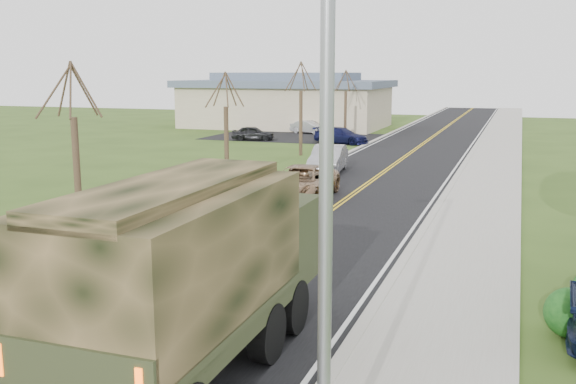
% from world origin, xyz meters
% --- Properties ---
extents(road, '(8.00, 120.00, 0.01)m').
position_xyz_m(road, '(0.00, 40.00, 0.01)').
color(road, black).
rests_on(road, ground).
extents(curb_right, '(0.30, 120.00, 0.12)m').
position_xyz_m(curb_right, '(4.15, 40.00, 0.06)').
color(curb_right, '#9E998E').
rests_on(curb_right, ground).
extents(sidewalk_right, '(3.20, 120.00, 0.10)m').
position_xyz_m(sidewalk_right, '(5.90, 40.00, 0.05)').
color(sidewalk_right, '#9E998E').
rests_on(sidewalk_right, ground).
extents(curb_left, '(0.30, 120.00, 0.10)m').
position_xyz_m(curb_left, '(-4.15, 40.00, 0.05)').
color(curb_left, '#9E998E').
rests_on(curb_left, ground).
extents(street_light, '(1.65, 0.22, 8.00)m').
position_xyz_m(street_light, '(4.90, -0.50, 4.43)').
color(street_light, gray).
rests_on(street_light, ground).
extents(bare_tree_a, '(1.93, 2.26, 6.08)m').
position_xyz_m(bare_tree_a, '(-7.00, 10.00, 2.63)').
color(bare_tree_a, '#38281C').
rests_on(bare_tree_a, ground).
extents(bare_tree_b, '(1.83, 2.14, 5.73)m').
position_xyz_m(bare_tree_b, '(-7.00, 22.00, 2.48)').
color(bare_tree_b, '#38281C').
rests_on(bare_tree_b, ground).
extents(bare_tree_c, '(2.04, 2.39, 6.42)m').
position_xyz_m(bare_tree_c, '(-7.00, 34.00, 2.78)').
color(bare_tree_c, '#38281C').
rests_on(bare_tree_c, ground).
extents(bare_tree_d, '(1.88, 2.20, 5.91)m').
position_xyz_m(bare_tree_d, '(-7.00, 46.00, 2.55)').
color(bare_tree_d, '#38281C').
rests_on(bare_tree_d, ground).
extents(commercial_building, '(25.50, 21.50, 5.65)m').
position_xyz_m(commercial_building, '(-15.98, 55.97, 2.69)').
color(commercial_building, tan).
rests_on(commercial_building, ground).
extents(military_truck, '(2.76, 7.75, 3.85)m').
position_xyz_m(military_truck, '(1.61, 2.24, 2.21)').
color(military_truck, black).
rests_on(military_truck, ground).
extents(suv_champagne, '(2.50, 5.39, 1.50)m').
position_xyz_m(suv_champagne, '(-2.01, 19.25, 0.75)').
color(suv_champagne, '#907051').
rests_on(suv_champagne, ground).
extents(sedan_silver, '(2.20, 4.92, 1.57)m').
position_xyz_m(sedan_silver, '(-3.00, 27.13, 0.78)').
color(sedan_silver, '#A4A3A8').
rests_on(sedan_silver, ground).
extents(lot_car_dark, '(3.81, 2.29, 1.22)m').
position_xyz_m(lot_car_dark, '(-13.97, 42.00, 0.61)').
color(lot_car_dark, black).
rests_on(lot_car_dark, ground).
extents(lot_car_silver, '(3.94, 2.39, 1.23)m').
position_xyz_m(lot_car_silver, '(-11.36, 49.39, 0.61)').
color(lot_car_silver, '#B8B8BD').
rests_on(lot_car_silver, ground).
extents(lot_car_navy, '(4.80, 2.74, 1.31)m').
position_xyz_m(lot_car_navy, '(-6.27, 42.03, 0.65)').
color(lot_car_navy, '#0F1137').
rests_on(lot_car_navy, ground).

